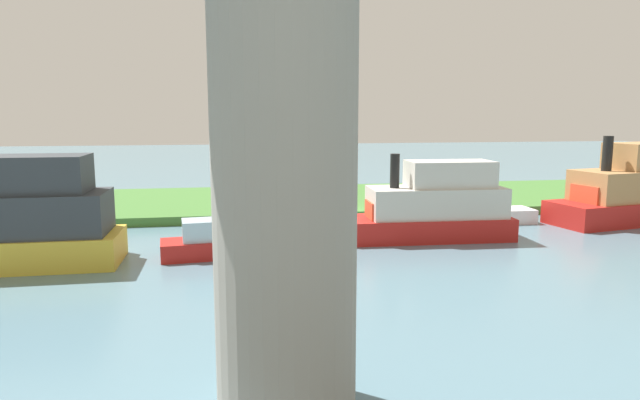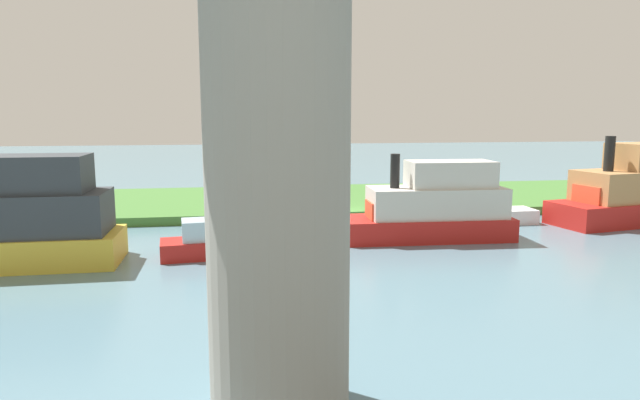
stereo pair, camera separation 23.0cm
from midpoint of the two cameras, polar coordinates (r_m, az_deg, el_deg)
The scene contains 10 objects.
ground_plane at distance 31.07m, azimuth 1.81°, elevation -2.17°, with size 160.00×160.00×0.00m, color slate.
grassy_bank at distance 36.86m, azimuth 0.07°, elevation -0.04°, with size 80.00×12.00×0.50m, color #427533.
bridge_pylon at distance 10.54m, azimuth -3.77°, elevation 5.86°, with size 2.76×2.76×10.77m, color #9E998E.
person_on_bank at distance 31.26m, azimuth -8.53°, elevation 0.03°, with size 0.50×0.50×1.39m.
mooring_post at distance 33.04m, azimuth 12.24°, elevation 0.04°, with size 0.20×0.20×0.99m, color brown.
houseboat_blue at distance 27.01m, azimuth 11.70°, elevation -0.77°, with size 8.08×2.98×4.08m.
pontoon_yellow at distance 23.83m, azimuth -10.41°, elevation -4.33°, with size 4.90×2.17×1.58m.
motorboat_red at distance 35.18m, azimuth 29.83°, elevation 0.85°, with size 9.72×4.76×4.76m.
riverboat_paddlewheel at distance 31.75m, azimuth 16.86°, elevation -1.24°, with size 4.93×1.76×1.64m.
motorboat_white at distance 24.88m, azimuth -29.38°, elevation -1.96°, with size 9.32×3.16×4.75m.
Camera 2 is at (5.61, 29.98, 5.93)m, focal length 31.33 mm.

